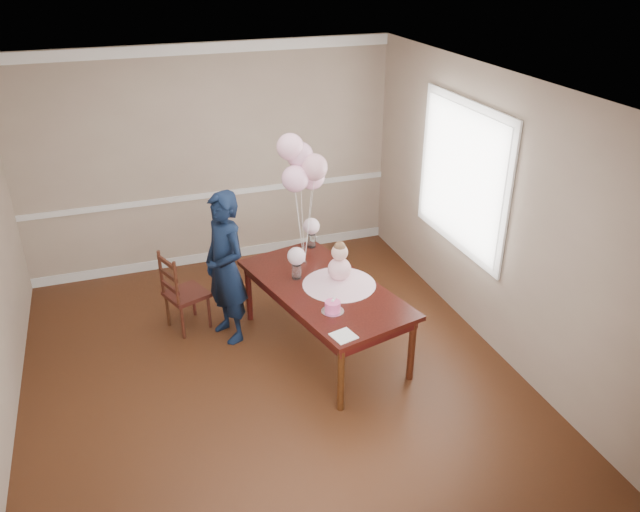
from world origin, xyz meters
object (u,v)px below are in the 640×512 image
(birthday_cake, at_px, (333,306))
(dining_chair_seat, at_px, (186,294))
(woman, at_px, (225,268))
(dining_table_top, at_px, (324,288))

(birthday_cake, xyz_separation_m, dining_chair_seat, (-1.15, 1.29, -0.37))
(birthday_cake, bearing_deg, woman, 128.38)
(birthday_cake, relative_size, dining_chair_seat, 0.36)
(dining_table_top, distance_m, dining_chair_seat, 1.52)
(dining_table_top, bearing_deg, woman, 135.14)
(dining_chair_seat, bearing_deg, birthday_cake, -69.83)
(dining_table_top, bearing_deg, birthday_cake, -113.96)
(dining_table_top, height_order, birthday_cake, birthday_cake)
(birthday_cake, distance_m, woman, 1.25)
(dining_table_top, distance_m, birthday_cake, 0.47)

